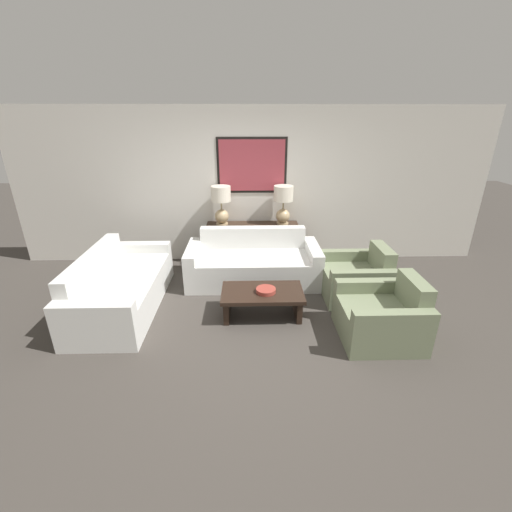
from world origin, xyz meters
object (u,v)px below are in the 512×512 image
at_px(console_table, 253,244).
at_px(armchair_near_back_wall, 357,279).
at_px(couch_by_back_wall, 253,264).
at_px(coffee_table, 262,298).
at_px(table_lamp_left, 221,202).
at_px(armchair_near_camera, 382,317).
at_px(table_lamp_right, 283,202).
at_px(decorative_bowl, 266,290).
at_px(couch_by_side, 121,288).

height_order(console_table, armchair_near_back_wall, armchair_near_back_wall).
relative_size(couch_by_back_wall, coffee_table, 1.94).
bearing_deg(table_lamp_left, coffee_table, -70.32).
bearing_deg(armchair_near_camera, coffee_table, 160.13).
bearing_deg(armchair_near_back_wall, coffee_table, -160.13).
height_order(table_lamp_right, decorative_bowl, table_lamp_right).
relative_size(couch_by_back_wall, armchair_near_back_wall, 2.29).
bearing_deg(table_lamp_right, table_lamp_left, 180.00).
relative_size(table_lamp_right, coffee_table, 0.62).
relative_size(console_table, armchair_near_camera, 1.75).
relative_size(table_lamp_left, armchair_near_camera, 0.73).
distance_m(table_lamp_left, couch_by_back_wall, 1.21).
relative_size(console_table, table_lamp_left, 2.40).
bearing_deg(couch_by_side, coffee_table, -8.33).
distance_m(table_lamp_left, decorative_bowl, 2.04).
bearing_deg(coffee_table, armchair_near_back_wall, 19.87).
bearing_deg(couch_by_side, console_table, 38.34).
bearing_deg(armchair_near_back_wall, armchair_near_camera, -90.00).
distance_m(couch_by_back_wall, armchair_near_back_wall, 1.60).
height_order(coffee_table, armchair_near_camera, armchair_near_camera).
relative_size(table_lamp_left, couch_by_side, 0.32).
xyz_separation_m(table_lamp_right, coffee_table, (-0.43, -1.74, -0.86)).
distance_m(couch_by_side, coffee_table, 1.97).
height_order(couch_by_back_wall, decorative_bowl, couch_by_back_wall).
height_order(couch_by_back_wall, couch_by_side, same).
bearing_deg(decorative_bowl, armchair_near_back_wall, 21.65).
relative_size(console_table, table_lamp_right, 2.40).
xyz_separation_m(console_table, coffee_table, (0.10, -1.74, -0.10)).
xyz_separation_m(table_lamp_left, coffee_table, (0.62, -1.74, -0.86)).
distance_m(console_table, armchair_near_back_wall, 1.95).
bearing_deg(coffee_table, decorative_bowl, -36.07).
bearing_deg(couch_by_back_wall, armchair_near_back_wall, -20.25).
height_order(couch_by_side, armchair_near_camera, couch_by_side).
bearing_deg(table_lamp_right, armchair_near_camera, -66.50).
distance_m(armchair_near_back_wall, armchair_near_camera, 1.02).
height_order(couch_by_side, coffee_table, couch_by_side).
distance_m(table_lamp_right, armchair_near_camera, 2.60).
distance_m(console_table, coffee_table, 1.75).
bearing_deg(table_lamp_right, armchair_near_back_wall, -51.62).
height_order(table_lamp_left, armchair_near_back_wall, table_lamp_left).
bearing_deg(couch_by_side, decorative_bowl, -9.05).
bearing_deg(console_table, coffee_table, -86.75).
xyz_separation_m(decorative_bowl, armchair_near_camera, (1.36, -0.48, -0.12)).
relative_size(table_lamp_right, couch_by_back_wall, 0.32).
relative_size(couch_by_side, armchair_near_back_wall, 2.29).
bearing_deg(console_table, decorative_bowl, -85.38).
xyz_separation_m(decorative_bowl, armchair_near_back_wall, (1.36, 0.54, -0.12)).
relative_size(table_lamp_left, couch_by_back_wall, 0.32).
distance_m(console_table, armchair_near_camera, 2.71).
relative_size(coffee_table, armchair_near_camera, 1.18).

